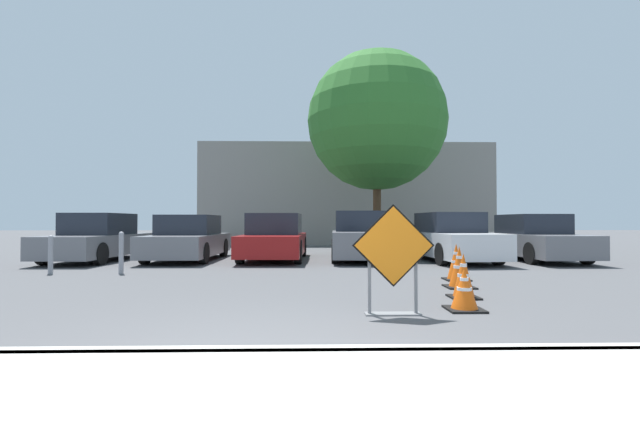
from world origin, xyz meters
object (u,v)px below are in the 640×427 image
parked_car_fourth (360,237)px  bollard_nearest (121,251)px  traffic_cone_third (459,268)px  parked_car_nearest (98,239)px  road_closed_sign (393,255)px  traffic_cone_fourth (456,262)px  parked_car_second (188,239)px  parked_car_sixth (533,239)px  bollard_second (51,253)px  parked_car_fifth (450,239)px  traffic_cone_nearest (464,290)px  traffic_cone_second (463,276)px  parked_car_third (275,239)px

parked_car_fourth → bollard_nearest: parked_car_fourth is taller
traffic_cone_third → parked_car_nearest: size_ratio=0.17×
road_closed_sign → traffic_cone_third: road_closed_sign is taller
traffic_cone_fourth → parked_car_fourth: 5.29m
parked_car_second → parked_car_sixth: 11.11m
traffic_cone_third → parked_car_second: size_ratio=0.18×
bollard_second → parked_car_fifth: bearing=16.7°
traffic_cone_nearest → traffic_cone_third: 2.12m
parked_car_sixth → bollard_second: size_ratio=5.07×
traffic_cone_second → bollard_nearest: (-6.96, 3.38, 0.18)m
road_closed_sign → traffic_cone_fourth: size_ratio=1.90×
traffic_cone_third → parked_car_second: bearing=138.5°
parked_car_fifth → parked_car_second: bearing=-6.9°
parked_car_third → parked_car_sixth: parked_car_third is taller
traffic_cone_fourth → parked_car_fourth: (-1.45, 5.08, 0.34)m
traffic_cone_third → parked_car_sixth: 7.20m
bollard_nearest → parked_car_sixth: bearing=16.2°
parked_car_fifth → traffic_cone_fourth: bearing=69.8°
parked_car_nearest → parked_car_third: (5.55, 0.21, 0.01)m
traffic_cone_third → road_closed_sign: bearing=-126.1°
parked_car_fourth → bollard_second: bearing=29.1°
parked_car_sixth → bollard_nearest: 12.14m
road_closed_sign → traffic_cone_fourth: road_closed_sign is taller
traffic_cone_third → parked_car_second: (-6.71, 5.94, 0.29)m
traffic_cone_nearest → bollard_second: (-8.27, 4.33, 0.20)m
traffic_cone_third → parked_car_fourth: bearing=100.7°
traffic_cone_third → parked_car_fifth: parked_car_fifth is taller
traffic_cone_second → parked_car_sixth: 8.24m
traffic_cone_fourth → parked_car_second: size_ratio=0.18×
parked_car_nearest → parked_car_sixth: bearing=-178.0°
traffic_cone_third → parked_car_second: 8.97m
parked_car_fourth → parked_car_fifth: size_ratio=1.00×
parked_car_fifth → parked_car_sixth: size_ratio=1.02×
parked_car_nearest → parked_car_third: 5.56m
bollard_second → parked_car_fourth: bearing=26.1°
traffic_cone_second → traffic_cone_nearest: bearing=-109.4°
traffic_cone_fourth → parked_car_fourth: parked_car_fourth is taller
traffic_cone_third → parked_car_fourth: size_ratio=0.16×
parked_car_third → parked_car_sixth: 8.33m
traffic_cone_nearest → parked_car_fifth: size_ratio=0.12×
traffic_cone_fourth → bollard_nearest: (-7.56, 1.28, 0.15)m
parked_car_second → parked_car_fourth: bearing=-177.7°
parked_car_sixth → traffic_cone_third: bearing=52.7°
road_closed_sign → parked_car_fourth: (0.54, 8.43, -0.08)m
parked_car_fifth → parked_car_fourth: bearing=-16.7°
parked_car_nearest → parked_car_fifth: (11.11, -0.26, 0.02)m
parked_car_third → bollard_nearest: bearing=49.5°
traffic_cone_second → parked_car_fourth: (-0.85, 7.18, 0.36)m
parked_car_nearest → bollard_nearest: (2.22, -3.42, -0.15)m
traffic_cone_nearest → parked_car_third: parked_car_third is taller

